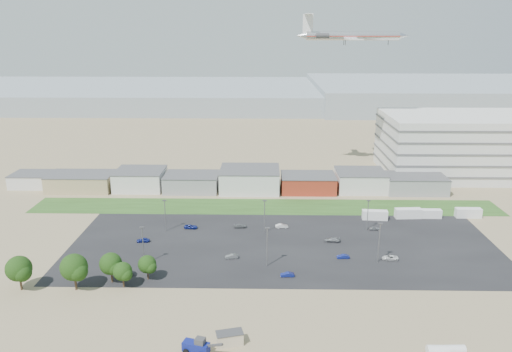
{
  "coord_description": "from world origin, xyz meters",
  "views": [
    {
      "loc": [
        -0.2,
        -109.83,
        58.39
      ],
      "look_at": [
        -2.71,
        22.0,
        19.77
      ],
      "focal_mm": 35.0,
      "sensor_mm": 36.0,
      "label": 1
    }
  ],
  "objects_px": {
    "parked_car_0": "(390,258)",
    "parked_car_13": "(287,274)",
    "parked_car_10": "(124,273)",
    "tree_far_left": "(19,271)",
    "parked_car_11": "(282,226)",
    "portable_shed": "(230,338)",
    "telehandler": "(196,345)",
    "airliner": "(353,36)",
    "parked_car_6": "(240,226)",
    "parked_car_9": "(191,227)",
    "parked_car_5": "(143,240)",
    "parked_car_8": "(375,228)",
    "box_trailer_a": "(375,215)",
    "parked_car_4": "(232,256)",
    "parked_car_1": "(343,256)",
    "parked_car_12": "(332,240)",
    "storage_tank_nw": "(438,350)"
  },
  "relations": [
    {
      "from": "parked_car_0",
      "to": "tree_far_left",
      "type": "bearing_deg",
      "value": -77.46
    },
    {
      "from": "portable_shed",
      "to": "parked_car_12",
      "type": "distance_m",
      "value": 55.55
    },
    {
      "from": "airliner",
      "to": "parked_car_12",
      "type": "distance_m",
      "value": 92.95
    },
    {
      "from": "parked_car_9",
      "to": "parked_car_10",
      "type": "relative_size",
      "value": 0.91
    },
    {
      "from": "tree_far_left",
      "to": "parked_car_0",
      "type": "height_order",
      "value": "tree_far_left"
    },
    {
      "from": "parked_car_4",
      "to": "parked_car_10",
      "type": "bearing_deg",
      "value": -75.48
    },
    {
      "from": "parked_car_13",
      "to": "parked_car_6",
      "type": "bearing_deg",
      "value": -159.88
    },
    {
      "from": "parked_car_6",
      "to": "tree_far_left",
      "type": "bearing_deg",
      "value": 123.57
    },
    {
      "from": "parked_car_10",
      "to": "tree_far_left",
      "type": "bearing_deg",
      "value": 113.95
    },
    {
      "from": "parked_car_11",
      "to": "parked_car_5",
      "type": "bearing_deg",
      "value": 98.37
    },
    {
      "from": "parked_car_8",
      "to": "telehandler",
      "type": "bearing_deg",
      "value": 143.8
    },
    {
      "from": "tree_far_left",
      "to": "parked_car_12",
      "type": "distance_m",
      "value": 81.59
    },
    {
      "from": "tree_far_left",
      "to": "parked_car_12",
      "type": "height_order",
      "value": "tree_far_left"
    },
    {
      "from": "portable_shed",
      "to": "parked_car_5",
      "type": "height_order",
      "value": "portable_shed"
    },
    {
      "from": "airliner",
      "to": "parked_car_1",
      "type": "relative_size",
      "value": 13.41
    },
    {
      "from": "telehandler",
      "to": "parked_car_13",
      "type": "relative_size",
      "value": 2.36
    },
    {
      "from": "parked_car_13",
      "to": "storage_tank_nw",
      "type": "bearing_deg",
      "value": 38.38
    },
    {
      "from": "parked_car_6",
      "to": "parked_car_13",
      "type": "xyz_separation_m",
      "value": [
        13.15,
        -31.42,
        -0.02
      ]
    },
    {
      "from": "parked_car_0",
      "to": "parked_car_5",
      "type": "bearing_deg",
      "value": -97.07
    },
    {
      "from": "parked_car_0",
      "to": "parked_car_11",
      "type": "xyz_separation_m",
      "value": [
        -27.96,
        21.63,
        0.05
      ]
    },
    {
      "from": "parked_car_4",
      "to": "parked_car_10",
      "type": "xyz_separation_m",
      "value": [
        -25.99,
        -9.97,
        0.08
      ]
    },
    {
      "from": "parked_car_11",
      "to": "parked_car_13",
      "type": "xyz_separation_m",
      "value": [
        0.38,
        -31.54,
        -0.07
      ]
    },
    {
      "from": "parked_car_6",
      "to": "portable_shed",
      "type": "bearing_deg",
      "value": 175.98
    },
    {
      "from": "telehandler",
      "to": "parked_car_13",
      "type": "xyz_separation_m",
      "value": [
        18.41,
        30.68,
        -1.12
      ]
    },
    {
      "from": "portable_shed",
      "to": "parked_car_4",
      "type": "height_order",
      "value": "portable_shed"
    },
    {
      "from": "parked_car_6",
      "to": "parked_car_8",
      "type": "bearing_deg",
      "value": -96.51
    },
    {
      "from": "telehandler",
      "to": "parked_car_0",
      "type": "distance_m",
      "value": 61.34
    },
    {
      "from": "tree_far_left",
      "to": "parked_car_11",
      "type": "bearing_deg",
      "value": 32.3
    },
    {
      "from": "telehandler",
      "to": "parked_car_9",
      "type": "height_order",
      "value": "telehandler"
    },
    {
      "from": "parked_car_11",
      "to": "parked_car_4",
      "type": "bearing_deg",
      "value": 139.5
    },
    {
      "from": "parked_car_1",
      "to": "parked_car_10",
      "type": "bearing_deg",
      "value": -82.2
    },
    {
      "from": "storage_tank_nw",
      "to": "parked_car_1",
      "type": "bearing_deg",
      "value": 105.49
    },
    {
      "from": "parked_car_5",
      "to": "parked_car_11",
      "type": "relative_size",
      "value": 0.95
    },
    {
      "from": "box_trailer_a",
      "to": "parked_car_4",
      "type": "xyz_separation_m",
      "value": [
        -44.02,
        -29.36,
        -0.92
      ]
    },
    {
      "from": "portable_shed",
      "to": "tree_far_left",
      "type": "distance_m",
      "value": 54.19
    },
    {
      "from": "storage_tank_nw",
      "to": "parked_car_4",
      "type": "bearing_deg",
      "value": 135.24
    },
    {
      "from": "portable_shed",
      "to": "box_trailer_a",
      "type": "relative_size",
      "value": 0.65
    },
    {
      "from": "tree_far_left",
      "to": "parked_car_10",
      "type": "xyz_separation_m",
      "value": [
        22.1,
        7.72,
        -4.14
      ]
    },
    {
      "from": "box_trailer_a",
      "to": "parked_car_0",
      "type": "xyz_separation_m",
      "value": [
        -2.06,
        -29.43,
        -0.91
      ]
    },
    {
      "from": "portable_shed",
      "to": "parked_car_11",
      "type": "distance_m",
      "value": 60.55
    },
    {
      "from": "telehandler",
      "to": "parked_car_8",
      "type": "distance_m",
      "value": 76.45
    },
    {
      "from": "tree_far_left",
      "to": "parked_car_9",
      "type": "bearing_deg",
      "value": 48.21
    },
    {
      "from": "parked_car_6",
      "to": "parked_car_10",
      "type": "xyz_separation_m",
      "value": [
        -27.23,
        -31.42,
        0.07
      ]
    },
    {
      "from": "parked_car_0",
      "to": "parked_car_13",
      "type": "distance_m",
      "value": 29.3
    },
    {
      "from": "parked_car_1",
      "to": "portable_shed",
      "type": "bearing_deg",
      "value": -38.6
    },
    {
      "from": "telehandler",
      "to": "parked_car_6",
      "type": "bearing_deg",
      "value": 102.73
    },
    {
      "from": "parked_car_1",
      "to": "parked_car_11",
      "type": "distance_m",
      "value": 26.2
    },
    {
      "from": "tree_far_left",
      "to": "parked_car_9",
      "type": "height_order",
      "value": "tree_far_left"
    },
    {
      "from": "box_trailer_a",
      "to": "airliner",
      "type": "relative_size",
      "value": 0.18
    },
    {
      "from": "telehandler",
      "to": "airliner",
      "type": "height_order",
      "value": "airliner"
    }
  ]
}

